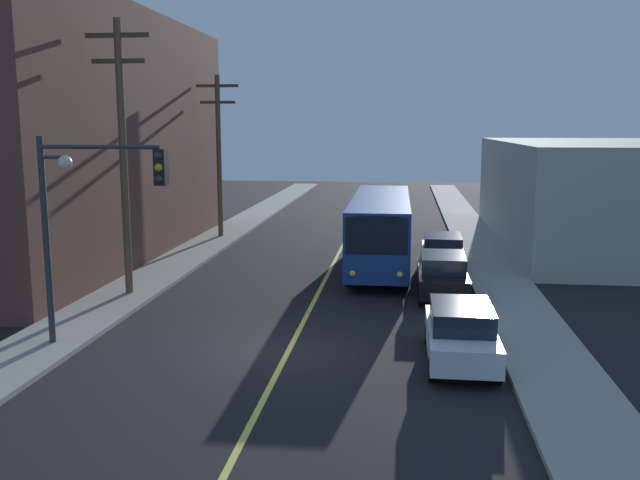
# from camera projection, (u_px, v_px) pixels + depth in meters

# --- Properties ---
(ground_plane) EXTENTS (120.00, 120.00, 0.00)m
(ground_plane) POSITION_uv_depth(u_px,v_px,m) (288.00, 351.00, 19.89)
(ground_plane) COLOR black
(sidewalk_left) EXTENTS (2.50, 90.00, 0.15)m
(sidewalk_left) POSITION_uv_depth(u_px,v_px,m) (164.00, 271.00, 30.53)
(sidewalk_left) COLOR gray
(sidewalk_left) RESTS_ON ground
(sidewalk_right) EXTENTS (2.50, 90.00, 0.15)m
(sidewalk_right) POSITION_uv_depth(u_px,v_px,m) (499.00, 279.00, 28.80)
(sidewalk_right) COLOR gray
(sidewalk_right) RESTS_ON ground
(lane_stripe_center) EXTENTS (0.16, 60.00, 0.01)m
(lane_stripe_center) POSITION_uv_depth(u_px,v_px,m) (338.00, 255.00, 34.57)
(lane_stripe_center) COLOR #D8CC4C
(lane_stripe_center) RESTS_ON ground
(building_left_brick) EXTENTS (10.00, 23.28, 11.71)m
(building_left_brick) POSITION_uv_depth(u_px,v_px,m) (56.00, 137.00, 33.19)
(building_left_brick) COLOR brown
(building_left_brick) RESTS_ON ground
(building_right_warehouse) EXTENTS (12.00, 20.24, 5.57)m
(building_right_warehouse) POSITION_uv_depth(u_px,v_px,m) (614.00, 194.00, 37.13)
(building_right_warehouse) COLOR #B2B2A8
(building_right_warehouse) RESTS_ON ground
(city_bus) EXTENTS (2.65, 12.18, 3.20)m
(city_bus) POSITION_uv_depth(u_px,v_px,m) (381.00, 227.00, 31.68)
(city_bus) COLOR navy
(city_bus) RESTS_ON ground
(parked_car_white) EXTENTS (1.82, 4.40, 1.62)m
(parked_car_white) POSITION_uv_depth(u_px,v_px,m) (461.00, 333.00, 18.85)
(parked_car_white) COLOR silver
(parked_car_white) RESTS_ON ground
(parked_car_black) EXTENTS (1.82, 4.40, 1.62)m
(parked_car_black) POSITION_uv_depth(u_px,v_px,m) (442.00, 275.00, 26.15)
(parked_car_black) COLOR black
(parked_car_black) RESTS_ON ground
(parked_car_silver) EXTENTS (1.91, 4.44, 1.62)m
(parked_car_silver) POSITION_uv_depth(u_px,v_px,m) (442.00, 252.00, 30.71)
(parked_car_silver) COLOR #B7B7BC
(parked_car_silver) RESTS_ON ground
(utility_pole_near) EXTENTS (2.40, 0.28, 10.08)m
(utility_pole_near) POSITION_uv_depth(u_px,v_px,m) (123.00, 146.00, 25.35)
(utility_pole_near) COLOR brown
(utility_pole_near) RESTS_ON sidewalk_left
(utility_pole_mid) EXTENTS (2.40, 0.28, 9.04)m
(utility_pole_mid) POSITION_uv_depth(u_px,v_px,m) (219.00, 148.00, 38.87)
(utility_pole_mid) COLOR brown
(utility_pole_mid) RESTS_ON sidewalk_left
(traffic_signal_left_corner) EXTENTS (3.75, 0.48, 6.00)m
(traffic_signal_left_corner) POSITION_uv_depth(u_px,v_px,m) (95.00, 202.00, 19.39)
(traffic_signal_left_corner) COLOR #2D2D33
(traffic_signal_left_corner) RESTS_ON sidewalk_left
(street_lamp_left) EXTENTS (0.98, 0.40, 5.50)m
(street_lamp_left) POSITION_uv_depth(u_px,v_px,m) (53.00, 220.00, 19.88)
(street_lamp_left) COLOR #38383D
(street_lamp_left) RESTS_ON sidewalk_left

